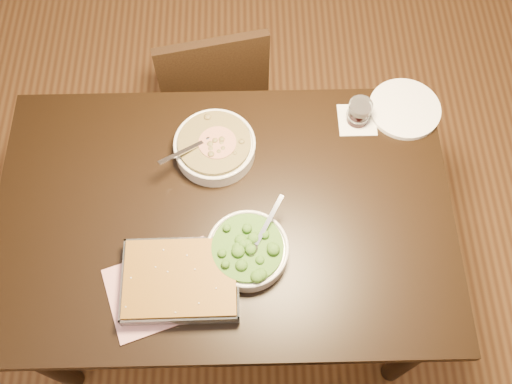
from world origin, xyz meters
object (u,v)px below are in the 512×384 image
(table, at_px, (225,224))
(wine_tumbler, at_px, (359,112))
(stew_bowl, at_px, (215,146))
(broccoli_bowl, at_px, (248,250))
(dinner_plate, at_px, (405,109))
(chair_far, at_px, (212,86))
(baking_dish, at_px, (181,280))

(table, distance_m, wine_tumbler, 0.56)
(table, xyz_separation_m, stew_bowl, (-0.03, 0.21, 0.13))
(broccoli_bowl, bearing_deg, dinner_plate, 43.17)
(table, height_order, chair_far, chair_far)
(wine_tumbler, height_order, chair_far, chair_far)
(wine_tumbler, height_order, dinner_plate, wine_tumbler)
(broccoli_bowl, xyz_separation_m, wine_tumbler, (0.37, 0.46, 0.02))
(chair_far, bearing_deg, table, 83.75)
(broccoli_bowl, distance_m, baking_dish, 0.21)
(broccoli_bowl, bearing_deg, table, 117.74)
(table, relative_size, baking_dish, 4.22)
(broccoli_bowl, relative_size, baking_dish, 0.77)
(stew_bowl, xyz_separation_m, baking_dish, (-0.09, -0.43, -0.01))
(baking_dish, height_order, chair_far, chair_far)
(broccoli_bowl, xyz_separation_m, baking_dish, (-0.19, -0.08, -0.00))
(broccoli_bowl, distance_m, chair_far, 0.88)
(baking_dish, relative_size, wine_tumbler, 3.83)
(baking_dish, bearing_deg, chair_far, 85.76)
(broccoli_bowl, relative_size, wine_tumbler, 2.94)
(table, xyz_separation_m, wine_tumbler, (0.44, 0.32, 0.14))
(chair_far, bearing_deg, dinner_plate, 142.87)
(broccoli_bowl, relative_size, dinner_plate, 1.07)
(baking_dish, relative_size, dinner_plate, 1.40)
(stew_bowl, height_order, dinner_plate, stew_bowl)
(baking_dish, distance_m, wine_tumbler, 0.78)
(stew_bowl, bearing_deg, table, -82.69)
(broccoli_bowl, distance_m, wine_tumbler, 0.59)
(dinner_plate, height_order, chair_far, chair_far)
(wine_tumbler, bearing_deg, broccoli_bowl, -128.63)
(table, bearing_deg, stew_bowl, 97.31)
(table, bearing_deg, chair_far, 95.18)
(stew_bowl, distance_m, dinner_plate, 0.64)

